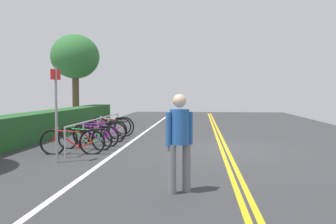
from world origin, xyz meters
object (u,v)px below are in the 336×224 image
at_px(bike_rack, 98,124).
at_px(bicycle_2, 95,135).
at_px(bicycle_0, 73,142).
at_px(bicycle_3, 100,132).
at_px(bicycle_1, 85,139).
at_px(bicycle_4, 104,130).
at_px(bicycle_5, 111,127).
at_px(bicycle_6, 112,126).
at_px(sign_post_near, 56,105).
at_px(tree_mid, 75,57).
at_px(pedestrian, 179,137).

xyz_separation_m(bike_rack, bicycle_2, (-0.71, -0.13, -0.27)).
bearing_deg(bicycle_0, bike_rack, -0.08).
bearing_deg(bicycle_3, bicycle_1, 178.37).
distance_m(bicycle_4, bicycle_5, 0.73).
xyz_separation_m(bicycle_2, bicycle_6, (3.03, 0.26, -0.01)).
xyz_separation_m(bicycle_3, sign_post_near, (-3.32, 0.07, 1.02)).
bearing_deg(bicycle_4, bike_rack, -178.19).
height_order(bicycle_3, sign_post_near, sign_post_near).
distance_m(bike_rack, bicycle_1, 1.50).
distance_m(bicycle_6, tree_mid, 6.55).
bearing_deg(bicycle_1, sign_post_near, 179.25).
relative_size(bicycle_5, tree_mid, 0.36).
bearing_deg(bicycle_3, sign_post_near, 178.87).
xyz_separation_m(bicycle_0, bicycle_5, (3.80, -0.07, 0.03)).
relative_size(bicycle_2, pedestrian, 1.00).
distance_m(bicycle_0, bicycle_2, 1.58).
xyz_separation_m(sign_post_near, tree_mid, (10.42, 3.34, 2.18)).
distance_m(bike_rack, tree_mid, 8.33).
distance_m(bicycle_0, sign_post_near, 1.49).
bearing_deg(bicycle_1, bike_rack, 1.85).
distance_m(bicycle_1, bicycle_2, 0.76).
relative_size(bicycle_4, sign_post_near, 0.74).
height_order(bicycle_2, bicycle_5, bicycle_5).
xyz_separation_m(bicycle_4, bicycle_6, (1.52, 0.10, -0.01)).
height_order(bicycle_1, sign_post_near, sign_post_near).
height_order(bicycle_5, pedestrian, pedestrian).
relative_size(bicycle_1, pedestrian, 1.07).
bearing_deg(bicycle_5, bicycle_0, 178.99).
relative_size(bike_rack, bicycle_4, 3.38).
relative_size(bicycle_5, bicycle_6, 1.05).
height_order(pedestrian, sign_post_near, sign_post_near).
xyz_separation_m(bicycle_1, tree_mid, (8.52, 3.37, 3.22)).
distance_m(bicycle_1, tree_mid, 9.71).
xyz_separation_m(bicycle_3, bicycle_5, (1.56, 0.02, 0.03)).
bearing_deg(bicycle_3, bicycle_2, -176.28).
relative_size(bicycle_3, bicycle_5, 1.01).
distance_m(bicycle_0, bicycle_4, 3.08).
bearing_deg(bike_rack, bicycle_1, -178.15).
bearing_deg(tree_mid, bicycle_3, -154.33).
xyz_separation_m(bike_rack, bicycle_0, (-2.29, 0.00, -0.26)).
relative_size(bicycle_2, bicycle_6, 1.01).
relative_size(bicycle_0, bicycle_6, 1.08).
distance_m(bicycle_3, tree_mid, 8.50).
relative_size(bicycle_0, pedestrian, 1.07).
distance_m(bicycle_2, bicycle_6, 3.04).
relative_size(bicycle_2, bicycle_5, 0.96).
xyz_separation_m(pedestrian, sign_post_near, (2.21, 3.04, 0.42)).
height_order(bicycle_6, tree_mid, tree_mid).
height_order(bicycle_1, tree_mid, tree_mid).
bearing_deg(sign_post_near, bicycle_3, -1.13).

